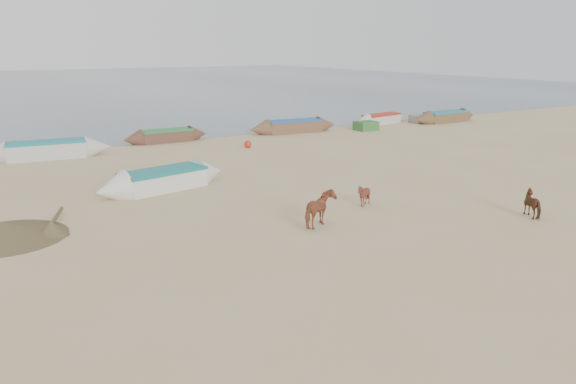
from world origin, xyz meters
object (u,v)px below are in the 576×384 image
object	(u,v)px
cow_adult	(320,209)
calf_front	(364,195)
near_canoe	(163,179)
calf_right	(535,204)

from	to	relation	value
cow_adult	calf_front	size ratio (longest dim) A/B	1.63
calf_front	near_canoe	size ratio (longest dim) A/B	0.15
cow_adult	calf_right	distance (m)	7.79
calf_front	calf_right	size ratio (longest dim) A/B	0.92
calf_right	calf_front	bearing A→B (deg)	43.62
cow_adult	near_canoe	bearing A→B (deg)	-9.12
near_canoe	calf_front	bearing A→B (deg)	-61.07
cow_adult	calf_front	xyz separation A→B (m)	(2.83, 1.20, -0.16)
cow_adult	calf_right	world-z (taller)	cow_adult
calf_right	near_canoe	world-z (taller)	calf_right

